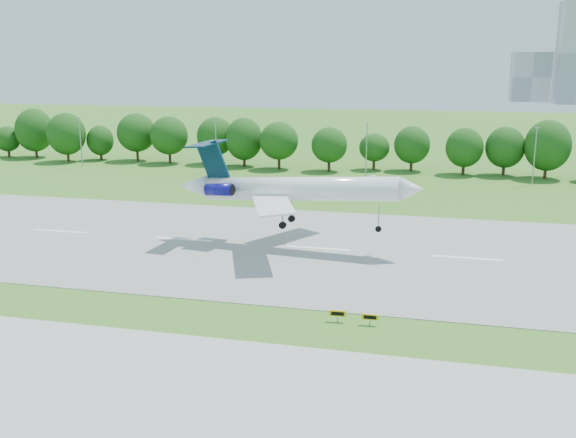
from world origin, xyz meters
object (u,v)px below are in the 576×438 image
object	(u,v)px
service_vehicle_a	(375,178)
service_vehicle_b	(370,179)
taxi_sign_left	(370,317)
airliner	(288,188)

from	to	relation	value
service_vehicle_a	service_vehicle_b	bearing A→B (deg)	138.99
service_vehicle_a	taxi_sign_left	bearing A→B (deg)	170.01
taxi_sign_left	service_vehicle_b	world-z (taller)	service_vehicle_b
service_vehicle_a	service_vehicle_b	size ratio (longest dim) A/B	0.93
airliner	taxi_sign_left	xyz separation A→B (m)	(14.26, -25.16, -7.54)
airliner	taxi_sign_left	distance (m)	29.89
service_vehicle_b	airliner	bearing A→B (deg)	-157.25
taxi_sign_left	service_vehicle_a	xyz separation A→B (m)	(-7.65, 79.36, -0.25)
airliner	service_vehicle_a	world-z (taller)	airliner
service_vehicle_a	service_vehicle_b	xyz separation A→B (m)	(-0.90, -1.89, 0.07)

